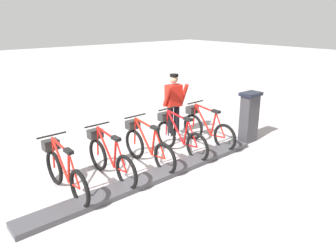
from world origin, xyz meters
TOP-DOWN VIEW (x-y plane):
  - ground_plane at (0.00, 0.00)m, footprint 60.00×60.00m
  - dock_rail_base at (0.00, 0.00)m, footprint 0.44×5.38m
  - payment_kiosk at (0.05, -3.04)m, footprint 0.36×0.52m
  - bike_docked_0 at (0.63, -2.09)m, footprint 1.72×0.54m
  - bike_docked_1 at (0.63, -1.18)m, footprint 1.72×0.54m
  - bike_docked_2 at (0.63, -0.26)m, footprint 1.72×0.54m
  - bike_docked_3 at (0.63, 0.66)m, footprint 1.72×0.54m
  - bike_docked_4 at (0.63, 1.58)m, footprint 1.72×0.54m
  - worker_near_rack at (1.59, -1.88)m, footprint 0.52×0.66m

SIDE VIEW (x-z plane):
  - ground_plane at x=0.00m, z-range 0.00..0.00m
  - dock_rail_base at x=0.00m, z-range 0.00..0.10m
  - bike_docked_0 at x=0.63m, z-range -0.08..0.94m
  - bike_docked_1 at x=0.63m, z-range -0.08..0.94m
  - bike_docked_2 at x=0.63m, z-range -0.08..0.94m
  - bike_docked_3 at x=0.63m, z-range -0.08..0.94m
  - bike_docked_4 at x=0.63m, z-range -0.08..0.94m
  - payment_kiosk at x=0.05m, z-range 0.03..1.31m
  - worker_near_rack at x=1.59m, z-range 0.08..1.74m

